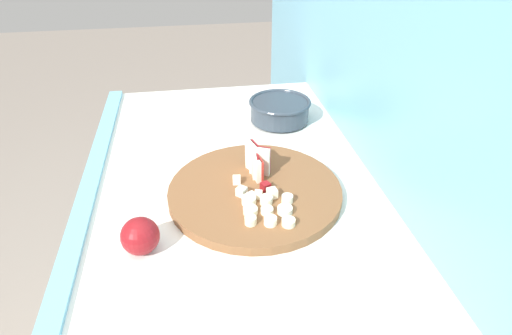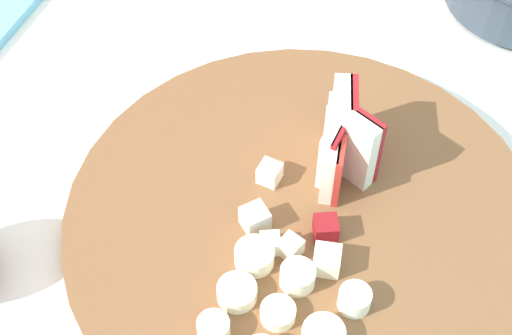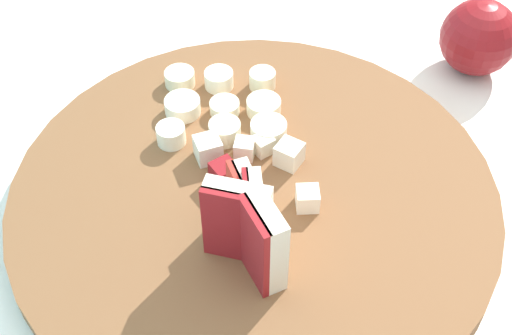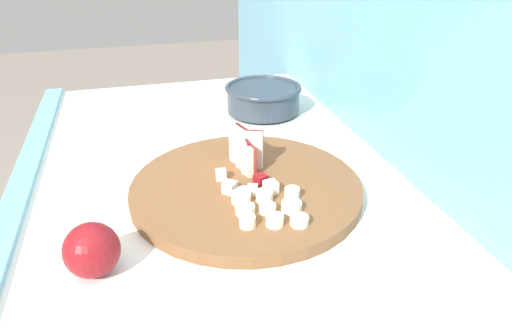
# 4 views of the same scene
# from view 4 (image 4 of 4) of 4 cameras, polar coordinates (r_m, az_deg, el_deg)

# --- Properties ---
(tile_backsplash) EXTENTS (2.40, 0.04, 1.46)m
(tile_backsplash) POSITION_cam_4_polar(r_m,az_deg,el_deg) (0.98, 15.61, -8.68)
(tile_backsplash) COLOR #6BADC6
(tile_backsplash) RESTS_ON ground
(cutting_board) EXTENTS (0.37, 0.37, 0.02)m
(cutting_board) POSITION_cam_4_polar(r_m,az_deg,el_deg) (0.74, -1.22, -2.61)
(cutting_board) COLOR brown
(cutting_board) RESTS_ON tiled_countertop
(apple_wedge_fan) EXTENTS (0.08, 0.05, 0.06)m
(apple_wedge_fan) POSITION_cam_4_polar(r_m,az_deg,el_deg) (0.77, -1.46, 2.09)
(apple_wedge_fan) COLOR maroon
(apple_wedge_fan) RESTS_ON cutting_board
(apple_dice_pile) EXTENTS (0.08, 0.09, 0.02)m
(apple_dice_pile) POSITION_cam_4_polar(r_m,az_deg,el_deg) (0.72, -1.04, -2.16)
(apple_dice_pile) COLOR #EFE5CC
(apple_dice_pile) RESTS_ON cutting_board
(banana_slice_rows) EXTENTS (0.11, 0.11, 0.02)m
(banana_slice_rows) POSITION_cam_4_polar(r_m,az_deg,el_deg) (0.67, 1.53, -4.89)
(banana_slice_rows) COLOR white
(banana_slice_rows) RESTS_ON cutting_board
(ceramic_bowl) EXTENTS (0.17, 0.17, 0.06)m
(ceramic_bowl) POSITION_cam_4_polar(r_m,az_deg,el_deg) (1.06, 0.89, 8.63)
(ceramic_bowl) COLOR #2D3842
(ceramic_bowl) RESTS_ON tiled_countertop
(whole_apple) EXTENTS (0.07, 0.07, 0.07)m
(whole_apple) POSITION_cam_4_polar(r_m,az_deg,el_deg) (0.61, -19.59, -9.56)
(whole_apple) COLOR maroon
(whole_apple) RESTS_ON tiled_countertop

